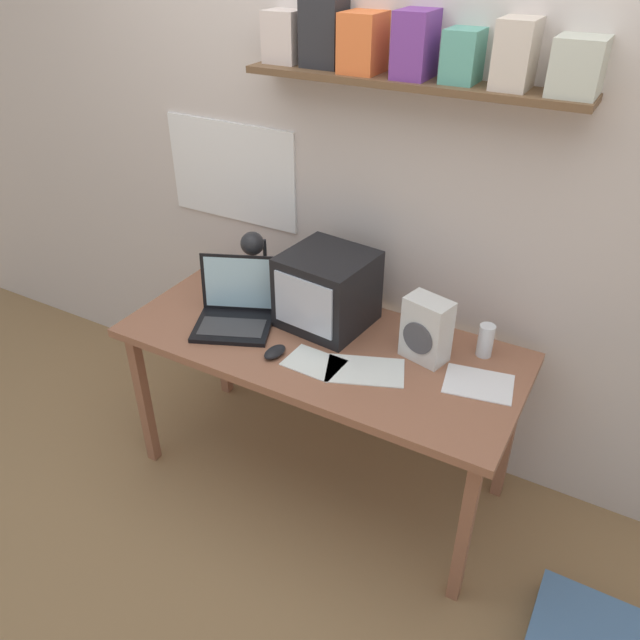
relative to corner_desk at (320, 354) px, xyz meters
name	(u,v)px	position (x,y,z in m)	size (l,w,h in m)	color
ground_plane	(320,473)	(0.00, 0.00, -0.68)	(12.00, 12.00, 0.00)	#947048
back_wall	(376,167)	(0.00, 0.45, 0.64)	(5.60, 0.24, 2.60)	beige
corner_desk	(320,354)	(0.00, 0.00, 0.00)	(1.60, 0.70, 0.74)	#985F44
crt_monitor	(327,290)	(-0.04, 0.14, 0.22)	(0.36, 0.36, 0.31)	black
laptop	(235,307)	(-0.38, -0.04, 0.13)	(0.39, 0.37, 0.26)	black
desk_lamp	(256,257)	(-0.40, 0.16, 0.27)	(0.14, 0.18, 0.32)	#232326
juice_glass	(485,342)	(0.59, 0.23, 0.12)	(0.06, 0.06, 0.13)	white
space_heater	(426,330)	(0.40, 0.10, 0.19)	(0.19, 0.14, 0.25)	silver
computer_mouse	(275,352)	(-0.10, -0.17, 0.08)	(0.07, 0.11, 0.03)	black
loose_paper_near_laptop	(479,384)	(0.63, 0.04, 0.07)	(0.27, 0.22, 0.00)	white
printed_handout	(314,363)	(0.05, -0.14, 0.07)	(0.22, 0.17, 0.00)	silver
loose_paper_near_monitor	(365,370)	(0.24, -0.09, 0.07)	(0.33, 0.27, 0.00)	white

